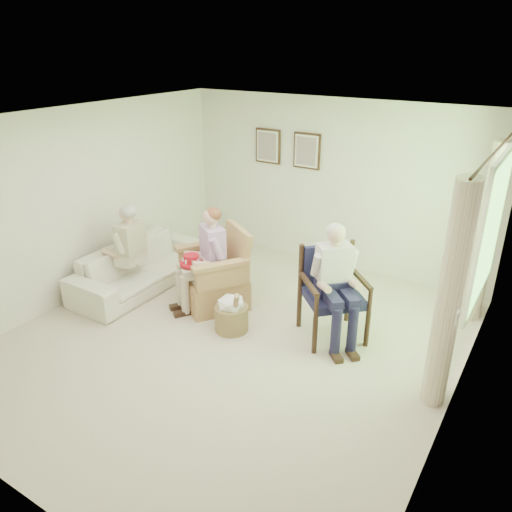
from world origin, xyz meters
name	(u,v)px	position (x,y,z in m)	size (l,w,h in m)	color
floor	(233,340)	(0.00, 0.00, 0.00)	(5.50, 5.50, 0.00)	#C4B39E
back_wall	(333,185)	(0.00, 2.75, 1.30)	(5.00, 0.04, 2.60)	silver
front_wall	(1,367)	(0.00, -2.75, 1.30)	(5.00, 0.04, 2.60)	silver
left_wall	(80,204)	(-2.50, 0.00, 1.30)	(0.04, 5.50, 2.60)	silver
right_wall	(466,298)	(2.50, 0.00, 1.30)	(0.04, 5.50, 2.60)	silver
ceiling	(228,122)	(0.00, 0.00, 2.60)	(5.00, 5.50, 0.02)	white
window	(491,226)	(2.46, 1.20, 1.58)	(0.13, 2.50, 1.63)	#2D6B23
curtain_left	(449,298)	(2.33, 0.22, 1.15)	(0.34, 0.34, 2.30)	beige
curtain_right	(486,234)	(2.33, 2.18, 1.15)	(0.34, 0.34, 2.30)	beige
framed_print_left	(268,146)	(-1.15, 2.71, 1.78)	(0.45, 0.05, 0.55)	#382114
framed_print_right	(307,151)	(-0.45, 2.71, 1.78)	(0.45, 0.05, 0.55)	#382114
wicker_armchair	(215,280)	(-0.74, 0.65, 0.34)	(0.84, 0.83, 1.07)	tan
wood_armchair	(337,289)	(0.97, 0.83, 0.60)	(0.71, 0.66, 1.09)	black
sofa	(141,267)	(-1.95, 0.48, 0.32)	(0.85, 2.17, 0.63)	white
person_wicker	(208,253)	(-0.74, 0.51, 0.80)	(0.40, 0.62, 1.37)	#C3B49D
person_dark	(332,276)	(0.97, 0.65, 0.85)	(0.40, 0.62, 1.43)	#1D1B3B
person_sofa	(126,245)	(-1.95, 0.24, 0.74)	(0.42, 0.62, 1.28)	beige
red_hat	(191,261)	(-0.88, 0.35, 0.71)	(0.31, 0.31, 0.14)	red
hatbox	(231,313)	(-0.15, 0.19, 0.24)	(0.55, 0.55, 0.62)	tan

